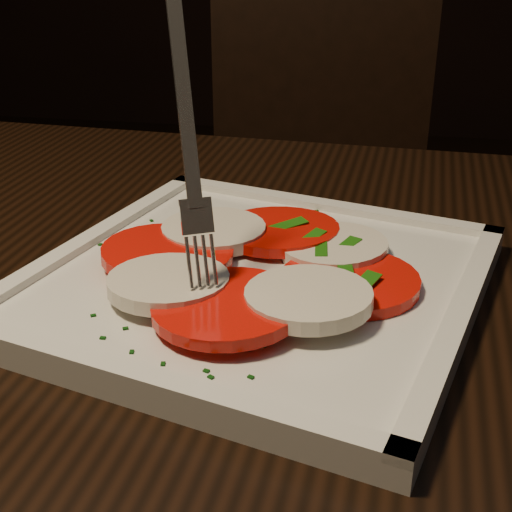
{
  "coord_description": "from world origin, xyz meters",
  "views": [
    {
      "loc": [
        -0.19,
        -0.58,
        0.99
      ],
      "look_at": [
        -0.27,
        -0.13,
        0.78
      ],
      "focal_mm": 50.0,
      "sensor_mm": 36.0,
      "label": 1
    }
  ],
  "objects_px": {
    "chair": "(317,184)",
    "fork": "(186,137)",
    "plate": "(256,284)",
    "table": "(355,433)"
  },
  "relations": [
    {
      "from": "chair",
      "to": "fork",
      "type": "xyz_separation_m",
      "value": [
        -0.01,
        -0.86,
        0.34
      ]
    },
    {
      "from": "table",
      "to": "fork",
      "type": "distance_m",
      "value": 0.25
    },
    {
      "from": "chair",
      "to": "plate",
      "type": "bearing_deg",
      "value": -92.55
    },
    {
      "from": "chair",
      "to": "fork",
      "type": "relative_size",
      "value": 5.41
    },
    {
      "from": "table",
      "to": "fork",
      "type": "height_order",
      "value": "fork"
    },
    {
      "from": "fork",
      "to": "chair",
      "type": "bearing_deg",
      "value": 62.86
    },
    {
      "from": "table",
      "to": "plate",
      "type": "bearing_deg",
      "value": 165.45
    },
    {
      "from": "table",
      "to": "chair",
      "type": "height_order",
      "value": "chair"
    },
    {
      "from": "chair",
      "to": "plate",
      "type": "distance_m",
      "value": 0.87
    },
    {
      "from": "fork",
      "to": "table",
      "type": "bearing_deg",
      "value": -25.58
    }
  ]
}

